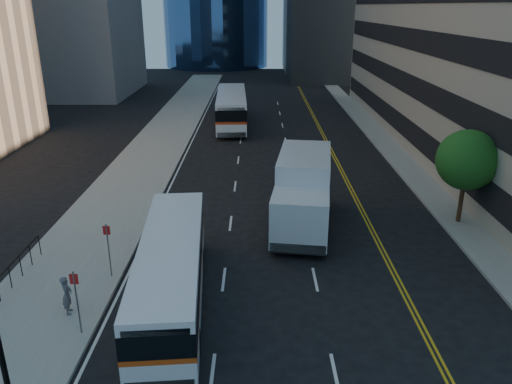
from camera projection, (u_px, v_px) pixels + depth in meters
ground at (308, 305)px, 19.95m from camera, size 160.00×160.00×0.00m
sidewalk_west at (160, 143)px, 43.36m from camera, size 5.00×90.00×0.15m
sidewalk_east at (384, 143)px, 43.32m from camera, size 2.00×90.00×0.15m
street_tree at (467, 160)px, 26.15m from camera, size 3.20×3.20×5.10m
bus_front at (172, 270)px, 19.59m from camera, size 3.18×10.76×2.74m
bus_rear at (232, 108)px, 49.28m from camera, size 3.30×12.75×3.26m
box_truck at (303, 191)px, 26.47m from camera, size 3.77×8.23×3.79m
pedestrian at (67, 295)px, 18.92m from camera, size 0.48×0.63×1.56m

